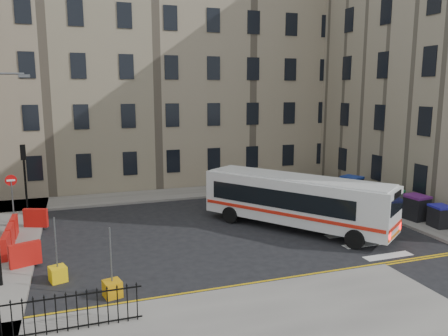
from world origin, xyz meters
TOP-DOWN VIEW (x-y plane):
  - ground at (0.00, 0.00)m, footprint 120.00×120.00m
  - pavement_north at (-6.00, 8.60)m, footprint 36.00×3.20m
  - pavement_east at (9.00, 4.00)m, footprint 2.40×26.00m
  - terrace_north at (-7.00, 15.50)m, footprint 38.30×10.80m
  - traffic_light_nw at (-12.00, 6.50)m, footprint 0.28×0.22m
  - no_entry_north at (-12.50, 4.50)m, footprint 0.60×0.08m
  - roadworks_barriers at (-11.84, 0.50)m, footprint 1.66×6.26m
  - iron_railings at (-11.25, -8.20)m, footprint 7.80×0.04m
  - bus at (1.92, -1.07)m, footprint 7.92×9.69m
  - wheelie_bin_a at (9.19, -3.71)m, footprint 1.04×1.16m
  - wheelie_bin_b at (8.99, -2.15)m, footprint 1.23×1.37m
  - wheelie_bin_c at (8.77, -0.30)m, footprint 1.41×1.53m
  - wheelie_bin_d at (8.87, 1.77)m, footprint 0.96×1.10m
  - wheelie_bin_e at (8.82, 3.71)m, footprint 1.50×1.59m
  - bollard_yellow at (-10.00, -3.98)m, footprint 0.75×0.75m
  - bollard_chevron at (-8.10, -6.00)m, footprint 0.72×0.72m

SIDE VIEW (x-z plane):
  - ground at x=0.00m, z-range 0.00..0.00m
  - pavement_north at x=-6.00m, z-range 0.00..0.15m
  - pavement_east at x=9.00m, z-range 0.00..0.15m
  - bollard_yellow at x=-10.00m, z-range 0.00..0.60m
  - bollard_chevron at x=-8.10m, z-range 0.00..0.60m
  - roadworks_barriers at x=-11.84m, z-range 0.15..1.15m
  - wheelie_bin_a at x=9.19m, z-range 0.15..1.33m
  - wheelie_bin_d at x=8.87m, z-range 0.16..1.34m
  - iron_railings at x=-11.25m, z-range 0.15..1.35m
  - wheelie_bin_b at x=8.99m, z-range 0.16..1.55m
  - wheelie_bin_e at x=8.82m, z-range 0.16..1.56m
  - wheelie_bin_c at x=8.77m, z-range 0.16..1.59m
  - bus at x=1.92m, z-range 0.22..3.02m
  - no_entry_north at x=-12.50m, z-range 0.58..3.58m
  - traffic_light_nw at x=-12.00m, z-range 0.82..4.92m
  - terrace_north at x=-7.00m, z-range 0.02..17.22m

